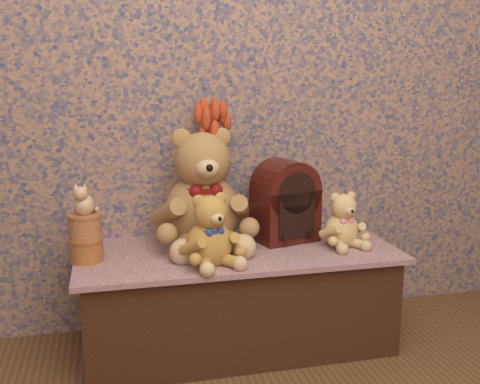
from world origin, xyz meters
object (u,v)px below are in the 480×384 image
at_px(teddy_large, 202,183).
at_px(teddy_medium, 209,226).
at_px(teddy_small, 342,217).
at_px(biscuit_tin_lower, 87,250).
at_px(cathedral_radio, 285,200).
at_px(ceramic_vase, 213,216).
at_px(cat_figurine, 84,198).

bearing_deg(teddy_large, teddy_medium, -95.31).
height_order(teddy_small, biscuit_tin_lower, teddy_small).
xyz_separation_m(cathedral_radio, ceramic_vase, (-0.29, 0.08, -0.07)).
bearing_deg(teddy_small, teddy_medium, -178.88).
relative_size(ceramic_vase, cat_figurine, 1.63).
bearing_deg(biscuit_tin_lower, cathedral_radio, 6.70).
xyz_separation_m(ceramic_vase, biscuit_tin_lower, (-0.51, -0.18, -0.06)).
height_order(teddy_medium, cat_figurine, cat_figurine).
bearing_deg(cat_figurine, teddy_medium, -0.70).
xyz_separation_m(teddy_medium, cat_figurine, (-0.44, 0.13, 0.10)).
height_order(cathedral_radio, ceramic_vase, cathedral_radio).
distance_m(teddy_medium, biscuit_tin_lower, 0.46).
bearing_deg(cathedral_radio, teddy_medium, -162.10).
distance_m(teddy_large, teddy_medium, 0.27).
distance_m(cathedral_radio, cat_figurine, 0.80).
xyz_separation_m(teddy_large, biscuit_tin_lower, (-0.45, -0.11, -0.21)).
xyz_separation_m(teddy_medium, cathedral_radio, (0.36, 0.22, 0.03)).
xyz_separation_m(cathedral_radio, cat_figurine, (-0.79, -0.09, 0.07)).
xyz_separation_m(teddy_small, biscuit_tin_lower, (-0.99, 0.03, -0.07)).
height_order(teddy_medium, ceramic_vase, teddy_medium).
bearing_deg(ceramic_vase, teddy_medium, -103.15).
height_order(teddy_medium, teddy_small, teddy_medium).
bearing_deg(ceramic_vase, cat_figurine, -160.69).
xyz_separation_m(cathedral_radio, biscuit_tin_lower, (-0.79, -0.09, -0.13)).
bearing_deg(teddy_small, teddy_large, 156.02).
relative_size(teddy_small, biscuit_tin_lower, 1.98).
distance_m(teddy_medium, cat_figurine, 0.46).
bearing_deg(cat_figurine, biscuit_tin_lower, 0.00).
bearing_deg(teddy_large, biscuit_tin_lower, -167.45).
distance_m(teddy_small, cat_figurine, 1.00).
distance_m(ceramic_vase, biscuit_tin_lower, 0.54).
relative_size(teddy_large, teddy_medium, 1.80).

